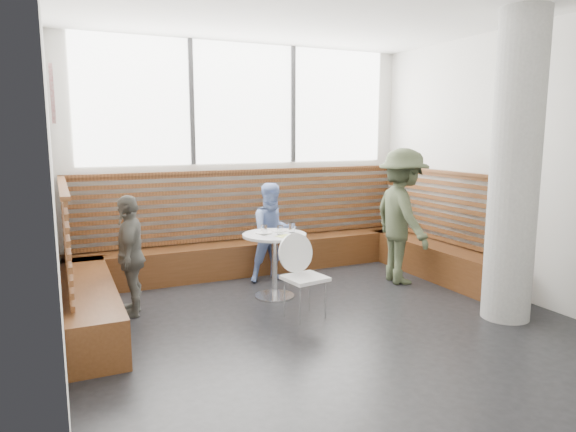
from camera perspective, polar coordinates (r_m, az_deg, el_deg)
name	(u,v)px	position (r m, az deg, el deg)	size (l,w,h in m)	color
room	(330,171)	(5.12, 4.65, 5.03)	(5.00, 5.00, 3.20)	silver
booth	(264,251)	(6.88, -2.68, -3.93)	(5.00, 2.50, 1.44)	#492812
concrete_column	(515,169)	(5.81, 23.90, 4.76)	(0.50, 0.50, 3.20)	gray
wall_art	(52,94)	(4.86, -24.74, 12.25)	(0.50, 0.50, 0.03)	white
cafe_table	(274,252)	(6.16, -1.51, -4.02)	(0.76, 0.76, 0.78)	silver
cafe_chair	(302,269)	(5.55, 1.58, -5.89)	(0.43, 0.42, 0.90)	white
adult_man	(402,216)	(6.91, 12.55, -0.02)	(1.15, 0.66, 1.78)	#3B442D
child_back	(273,233)	(6.82, -1.66, -1.86)	(0.64, 0.50, 1.32)	#7790CE
child_left	(131,255)	(5.82, -17.09, -4.21)	(0.78, 0.32, 1.32)	#585750
plate_near	(264,233)	(6.15, -2.71, -1.88)	(0.21, 0.21, 0.01)	white
plate_far	(279,231)	(6.27, -1.00, -1.64)	(0.20, 0.20, 0.01)	white
glass_left	(264,230)	(6.04, -2.69, -1.57)	(0.08, 0.08, 0.12)	white
glass_mid	(280,230)	(6.05, -0.88, -1.57)	(0.07, 0.07, 0.11)	white
glass_right	(292,228)	(6.19, 0.44, -1.30)	(0.08, 0.08, 0.12)	white
menu_card	(284,236)	(5.98, -0.42, -2.23)	(0.18, 0.13, 0.00)	#A5C64C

